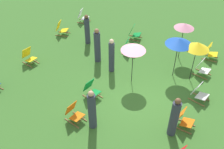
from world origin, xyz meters
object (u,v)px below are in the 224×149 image
object	(u,v)px
umbrella_1	(184,26)
person_0	(112,56)
umbrella_0	(179,41)
deckchair_4	(74,113)
deckchair_5	(83,16)
person_3	(92,110)
umbrella_2	(133,48)
umbrella_3	(198,46)
deckchair_10	(29,57)
deckchair_11	(61,29)
deckchair_1	(202,68)
deckchair_8	(210,52)
person_4	(87,30)
deckchair_9	(184,119)
deckchair_2	(91,90)
deckchair_12	(134,33)
deckchair_6	(199,93)
deckchair_0	(129,47)
person_1	(174,118)
person_2	(97,46)

from	to	relation	value
umbrella_1	person_0	world-z (taller)	umbrella_1
person_0	umbrella_0	bearing A→B (deg)	59.82
deckchair_4	umbrella_1	bearing A→B (deg)	-10.51
deckchair_5	person_0	distance (m)	5.36
deckchair_4	person_3	distance (m)	0.92
umbrella_2	umbrella_3	world-z (taller)	umbrella_3
deckchair_10	person_3	distance (m)	5.29
deckchair_11	person_3	distance (m)	7.22
deckchair_1	deckchair_11	xyz separation A→B (m)	(0.01, 8.04, 0.00)
deckchair_8	person_4	bearing A→B (deg)	101.85
deckchair_4	umbrella_1	distance (m)	6.60
deckchair_1	deckchair_10	world-z (taller)	same
deckchair_9	umbrella_2	size ratio (longest dim) A/B	0.43
umbrella_3	person_3	world-z (taller)	umbrella_3
deckchair_2	deckchair_12	world-z (taller)	same
deckchair_6	deckchair_8	size ratio (longest dim) A/B	1.02
deckchair_8	deckchair_11	xyz separation A→B (m)	(-1.51, 8.12, 0.00)
umbrella_1	person_3	bearing A→B (deg)	165.03
umbrella_0	deckchair_8	bearing A→B (deg)	-28.88
deckchair_0	person_3	distance (m)	5.21
deckchair_5	deckchair_2	bearing A→B (deg)	-155.43
umbrella_3	person_3	xyz separation A→B (m)	(-4.43, 2.55, -0.99)
deckchair_8	person_3	xyz separation A→B (m)	(-6.57, 2.99, 0.47)
deckchair_4	deckchair_9	size ratio (longest dim) A/B	1.01
person_0	deckchair_8	bearing A→B (deg)	78.71
deckchair_0	deckchair_10	distance (m)	5.06
deckchair_0	deckchair_9	xyz separation A→B (m)	(-3.55, -3.87, 0.00)
deckchair_2	person_1	xyz separation A→B (m)	(-0.34, -3.61, 0.46)
person_3	person_4	xyz separation A→B (m)	(4.95, 3.28, -0.03)
deckchair_9	person_3	xyz separation A→B (m)	(-1.56, 3.00, 0.47)
deckchair_6	deckchair_10	world-z (taller)	same
deckchair_11	person_3	bearing A→B (deg)	-149.51
deckchair_4	deckchair_10	world-z (taller)	same
deckchair_5	deckchair_9	size ratio (longest dim) A/B	1.01
deckchair_2	person_4	size ratio (longest dim) A/B	0.50
umbrella_0	umbrella_1	distance (m)	1.58
deckchair_9	deckchair_12	xyz separation A→B (m)	(5.01, 4.20, 0.00)
person_0	person_2	bearing A→B (deg)	-162.41
deckchair_8	person_2	size ratio (longest dim) A/B	0.46
deckchair_1	person_2	distance (m)	5.05
deckchair_5	deckchair_10	distance (m)	4.94
deckchair_0	umbrella_0	world-z (taller)	umbrella_0
person_4	deckchair_9	bearing A→B (deg)	118.09
person_1	person_4	bearing A→B (deg)	-148.35
umbrella_0	person_1	xyz separation A→B (m)	(-3.33, -0.96, -1.02)
umbrella_0	person_3	world-z (taller)	umbrella_0
person_0	deckchair_1	bearing A→B (deg)	63.18
deckchair_4	deckchair_5	bearing A→B (deg)	41.38
deckchair_4	deckchair_11	bearing A→B (deg)	51.42
deckchair_0	deckchair_1	size ratio (longest dim) A/B	1.02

